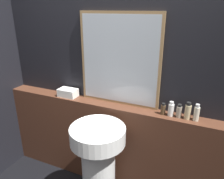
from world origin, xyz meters
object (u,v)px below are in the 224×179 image
(pedestal_sink, at_px, (98,162))
(conditioner_bottle, at_px, (171,109))
(towel_stack, at_px, (68,93))
(body_wash_bottle, at_px, (188,111))
(shampoo_bottle, at_px, (163,109))
(lotion_bottle, at_px, (179,111))
(mirror, at_px, (119,60))
(hand_soap_bottle, at_px, (197,113))

(pedestal_sink, distance_m, conditioner_bottle, 0.83)
(towel_stack, height_order, body_wash_bottle, body_wash_bottle)
(pedestal_sink, height_order, body_wash_bottle, body_wash_bottle)
(towel_stack, distance_m, conditioner_bottle, 1.13)
(towel_stack, bearing_deg, body_wash_bottle, 0.00)
(shampoo_bottle, bearing_deg, body_wash_bottle, 0.00)
(shampoo_bottle, distance_m, lotion_bottle, 0.14)
(body_wash_bottle, bearing_deg, conditioner_bottle, 180.00)
(mirror, xyz_separation_m, body_wash_bottle, (0.69, -0.07, -0.38))
(pedestal_sink, height_order, towel_stack, towel_stack)
(towel_stack, distance_m, body_wash_bottle, 1.27)
(mirror, relative_size, towel_stack, 4.38)
(lotion_bottle, xyz_separation_m, body_wash_bottle, (0.07, 0.00, 0.02))
(pedestal_sink, bearing_deg, towel_stack, 145.54)
(mirror, xyz_separation_m, towel_stack, (-0.58, -0.07, -0.41))
(mirror, height_order, conditioner_bottle, mirror)
(pedestal_sink, bearing_deg, conditioner_bottle, 35.77)
(pedestal_sink, relative_size, lotion_bottle, 7.38)
(lotion_bottle, distance_m, body_wash_bottle, 0.07)
(lotion_bottle, distance_m, hand_soap_bottle, 0.15)
(conditioner_bottle, distance_m, body_wash_bottle, 0.15)
(towel_stack, height_order, lotion_bottle, lotion_bottle)
(pedestal_sink, distance_m, mirror, 0.99)
(lotion_bottle, bearing_deg, shampoo_bottle, 180.00)
(mirror, height_order, hand_soap_bottle, mirror)
(lotion_bottle, bearing_deg, pedestal_sink, -147.53)
(mirror, distance_m, hand_soap_bottle, 0.85)
(pedestal_sink, xyz_separation_m, shampoo_bottle, (0.48, 0.40, 0.47))
(mirror, distance_m, shampoo_bottle, 0.62)
(shampoo_bottle, distance_m, body_wash_bottle, 0.22)
(hand_soap_bottle, bearing_deg, lotion_bottle, 180.00)
(pedestal_sink, height_order, hand_soap_bottle, hand_soap_bottle)
(pedestal_sink, relative_size, mirror, 1.04)
(mirror, bearing_deg, shampoo_bottle, -8.18)
(conditioner_bottle, xyz_separation_m, lotion_bottle, (0.07, 0.00, -0.01))
(conditioner_bottle, height_order, body_wash_bottle, body_wash_bottle)
(mirror, relative_size, conditioner_bottle, 6.42)
(conditioner_bottle, relative_size, body_wash_bottle, 0.88)
(mirror, xyz_separation_m, conditioner_bottle, (0.54, -0.07, -0.39))
(towel_stack, bearing_deg, shampoo_bottle, 0.00)
(pedestal_sink, xyz_separation_m, lotion_bottle, (0.62, 0.40, 0.48))
(shampoo_bottle, xyz_separation_m, hand_soap_bottle, (0.29, 0.00, 0.02))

